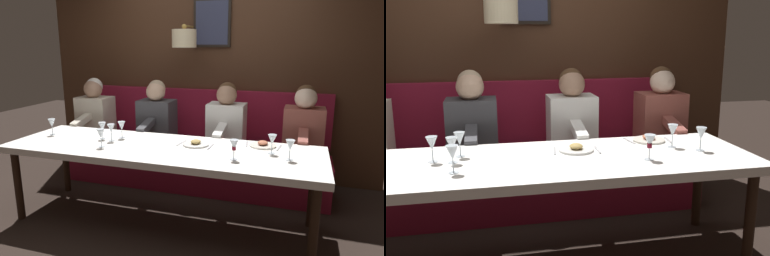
# 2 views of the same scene
# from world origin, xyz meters

# --- Properties ---
(dining_table) EXTENTS (0.90, 2.84, 0.74)m
(dining_table) POSITION_xyz_m (0.00, 0.00, 0.68)
(dining_table) COLOR white
(dining_table) RESTS_ON ground_plane
(banquette_bench) EXTENTS (0.52, 3.04, 0.45)m
(banquette_bench) POSITION_xyz_m (0.89, 0.00, 0.23)
(banquette_bench) COLOR maroon
(banquette_bench) RESTS_ON ground_plane
(back_wall_panel) EXTENTS (0.59, 4.24, 2.90)m
(back_wall_panel) POSITION_xyz_m (1.46, 0.00, 1.36)
(back_wall_panel) COLOR #422819
(back_wall_panel) RESTS_ON ground_plane
(diner_nearest) EXTENTS (0.60, 0.40, 0.79)m
(diner_nearest) POSITION_xyz_m (0.88, -1.21, 0.82)
(diner_nearest) COLOR #934C42
(diner_nearest) RESTS_ON banquette_bench
(diner_near) EXTENTS (0.60, 0.40, 0.79)m
(diner_near) POSITION_xyz_m (0.88, -0.40, 0.82)
(diner_near) COLOR white
(diner_near) RESTS_ON banquette_bench
(diner_middle) EXTENTS (0.60, 0.40, 0.79)m
(diner_middle) POSITION_xyz_m (0.88, 0.42, 0.82)
(diner_middle) COLOR #3D3D42
(diner_middle) RESTS_ON banquette_bench
(place_setting_0) EXTENTS (0.24, 0.32, 0.05)m
(place_setting_0) POSITION_xyz_m (0.14, -0.28, 0.75)
(place_setting_0) COLOR silver
(place_setting_0) RESTS_ON dining_table
(place_setting_1) EXTENTS (0.24, 0.33, 0.05)m
(place_setting_1) POSITION_xyz_m (0.29, -0.87, 0.75)
(place_setting_1) COLOR silver
(place_setting_1) RESTS_ON dining_table
(wine_glass_0) EXTENTS (0.07, 0.07, 0.16)m
(wine_glass_0) POSITION_xyz_m (-0.17, 0.50, 0.86)
(wine_glass_0) COLOR silver
(wine_glass_0) RESTS_ON dining_table
(wine_glass_1) EXTENTS (0.07, 0.07, 0.16)m
(wine_glass_1) POSITION_xyz_m (0.03, 0.52, 0.86)
(wine_glass_1) COLOR silver
(wine_glass_1) RESTS_ON dining_table
(wine_glass_2) EXTENTS (0.07, 0.07, 0.16)m
(wine_glass_2) POSITION_xyz_m (0.09, -0.96, 0.86)
(wine_glass_2) COLOR silver
(wine_glass_2) RESTS_ON dining_table
(wine_glass_3) EXTENTS (0.07, 0.07, 0.16)m
(wine_glass_3) POSITION_xyz_m (0.08, 0.64, 0.86)
(wine_glass_3) COLOR silver
(wine_glass_3) RESTS_ON dining_table
(wine_glass_5) EXTENTS (0.07, 0.07, 0.16)m
(wine_glass_5) POSITION_xyz_m (-0.03, -1.11, 0.86)
(wine_glass_5) COLOR silver
(wine_glass_5) RESTS_ON dining_table
(wine_glass_6) EXTENTS (0.07, 0.07, 0.16)m
(wine_glass_6) POSITION_xyz_m (0.16, 0.48, 0.86)
(wine_glass_6) COLOR silver
(wine_glass_6) RESTS_ON dining_table
(wine_glass_7) EXTENTS (0.07, 0.07, 0.16)m
(wine_glass_7) POSITION_xyz_m (-0.16, -0.69, 0.86)
(wine_glass_7) COLOR silver
(wine_glass_7) RESTS_ON dining_table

